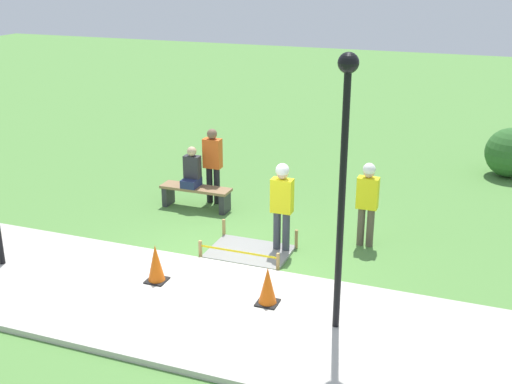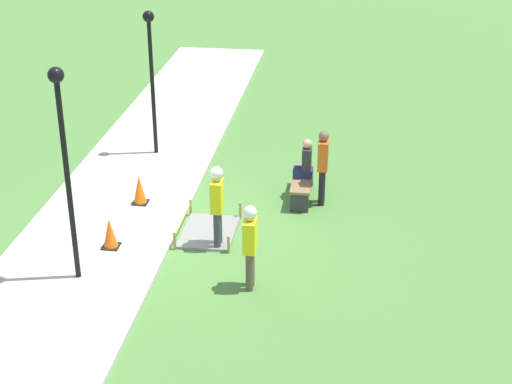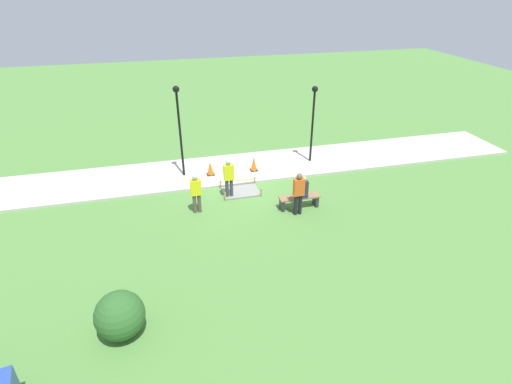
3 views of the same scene
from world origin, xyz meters
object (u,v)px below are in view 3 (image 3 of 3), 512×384
object	(u,v)px
lamppost_near	(179,119)
worker_supervisor	(196,190)
traffic_cone_far_patch	(210,168)
traffic_cone_near_patch	(254,164)
lamppost_far	(313,113)
park_bench	(299,200)
person_seated_on_bench	(303,189)
bystander_in_orange_shirt	(299,192)
worker_assistant	(229,174)

from	to	relation	value
lamppost_near	worker_supervisor	bearing A→B (deg)	93.91
traffic_cone_far_patch	lamppost_near	distance (m)	2.60
traffic_cone_near_patch	lamppost_far	xyz separation A→B (m)	(-2.92, -0.38, 2.07)
park_bench	lamppost_near	bearing A→B (deg)	-42.85
person_seated_on_bench	worker_supervisor	distance (m)	4.08
lamppost_near	bystander_in_orange_shirt	bearing A→B (deg)	132.41
worker_assistant	lamppost_near	world-z (taller)	lamppost_near
traffic_cone_near_patch	worker_assistant	distance (m)	2.63
person_seated_on_bench	worker_assistant	xyz separation A→B (m)	(2.60, -1.54, 0.19)
lamppost_near	lamppost_far	size ratio (longest dim) A/B	1.11
traffic_cone_far_patch	worker_supervisor	world-z (taller)	worker_supervisor
bystander_in_orange_shirt	worker_assistant	bearing A→B (deg)	-40.43
traffic_cone_near_patch	worker_supervisor	world-z (taller)	worker_supervisor
worker_assistant	lamppost_far	size ratio (longest dim) A/B	0.49
traffic_cone_far_patch	bystander_in_orange_shirt	xyz separation A→B (m)	(-2.75, 4.02, 0.57)
park_bench	worker_supervisor	size ratio (longest dim) A/B	0.95
person_seated_on_bench	traffic_cone_far_patch	bearing A→B (deg)	-49.71
traffic_cone_far_patch	person_seated_on_bench	distance (m)	4.77
worker_assistant	lamppost_far	world-z (taller)	lamppost_far
worker_supervisor	lamppost_near	bearing A→B (deg)	-86.09
worker_supervisor	lamppost_near	size ratio (longest dim) A/B	0.42
person_seated_on_bench	traffic_cone_near_patch	bearing A→B (deg)	-73.46
worker_assistant	lamppost_far	xyz separation A→B (m)	(-4.46, -2.42, 1.45)
traffic_cone_near_patch	bystander_in_orange_shirt	size ratio (longest dim) A/B	0.39
person_seated_on_bench	worker_supervisor	bearing A→B (deg)	-9.59
traffic_cone_far_patch	lamppost_far	world-z (taller)	lamppost_far
worker_assistant	bystander_in_orange_shirt	world-z (taller)	worker_assistant
lamppost_near	traffic_cone_near_patch	bearing A→B (deg)	174.44
traffic_cone_near_patch	traffic_cone_far_patch	bearing A→B (deg)	-1.35
traffic_cone_far_patch	park_bench	bearing A→B (deg)	129.68
bystander_in_orange_shirt	lamppost_far	world-z (taller)	lamppost_far
worker_assistant	bystander_in_orange_shirt	xyz separation A→B (m)	(-2.28, 1.94, -0.07)
traffic_cone_near_patch	lamppost_far	bearing A→B (deg)	-172.50
lamppost_near	lamppost_far	distance (m)	6.10
traffic_cone_near_patch	worker_assistant	size ratio (longest dim) A/B	0.38
person_seated_on_bench	park_bench	bearing A→B (deg)	-24.93
person_seated_on_bench	lamppost_near	world-z (taller)	lamppost_near
traffic_cone_near_patch	bystander_in_orange_shirt	xyz separation A→B (m)	(-0.74, 3.98, 0.55)
person_seated_on_bench	bystander_in_orange_shirt	distance (m)	0.53
worker_supervisor	lamppost_far	size ratio (longest dim) A/B	0.46
traffic_cone_near_patch	lamppost_near	bearing A→B (deg)	-5.56
traffic_cone_near_patch	worker_supervisor	xyz separation A→B (m)	(2.96, 2.89, 0.55)
bystander_in_orange_shirt	lamppost_near	xyz separation A→B (m)	(3.92, -4.29, 1.74)
lamppost_far	park_bench	bearing A→B (deg)	63.33
traffic_cone_near_patch	lamppost_near	world-z (taller)	lamppost_near
traffic_cone_far_patch	person_seated_on_bench	size ratio (longest dim) A/B	0.70
worker_assistant	lamppost_near	bearing A→B (deg)	-55.09
park_bench	bystander_in_orange_shirt	xyz separation A→B (m)	(0.22, 0.45, 0.63)
traffic_cone_near_patch	worker_assistant	bearing A→B (deg)	52.90
traffic_cone_far_patch	bystander_in_orange_shirt	size ratio (longest dim) A/B	0.36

